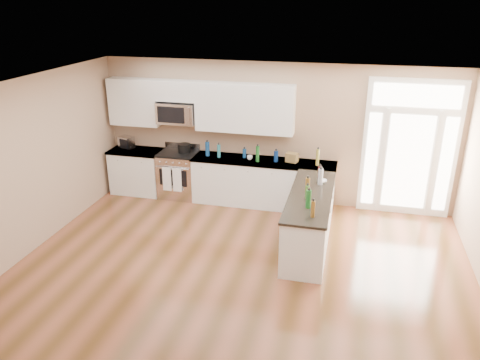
{
  "coord_description": "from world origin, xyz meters",
  "views": [
    {
      "loc": [
        1.48,
        -4.83,
        3.97
      ],
      "look_at": [
        -0.21,
        2.0,
        1.17
      ],
      "focal_mm": 35.0,
      "sensor_mm": 36.0,
      "label": 1
    }
  ],
  "objects_px": {
    "peninsula_cabinet": "(309,222)",
    "toaster_oven": "(126,142)",
    "kitchen_range": "(179,174)",
    "stockpot": "(184,148)"
  },
  "relations": [
    {
      "from": "peninsula_cabinet",
      "to": "toaster_oven",
      "type": "relative_size",
      "value": 8.09
    },
    {
      "from": "peninsula_cabinet",
      "to": "toaster_oven",
      "type": "xyz_separation_m",
      "value": [
        -4.05,
        1.55,
        0.63
      ]
    },
    {
      "from": "peninsula_cabinet",
      "to": "toaster_oven",
      "type": "distance_m",
      "value": 4.38
    },
    {
      "from": "peninsula_cabinet",
      "to": "stockpot",
      "type": "distance_m",
      "value": 3.2
    },
    {
      "from": "kitchen_range",
      "to": "toaster_oven",
      "type": "bearing_deg",
      "value": 175.31
    },
    {
      "from": "peninsula_cabinet",
      "to": "toaster_oven",
      "type": "bearing_deg",
      "value": 159.11
    },
    {
      "from": "peninsula_cabinet",
      "to": "stockpot",
      "type": "height_order",
      "value": "stockpot"
    },
    {
      "from": "kitchen_range",
      "to": "toaster_oven",
      "type": "xyz_separation_m",
      "value": [
        -1.18,
        0.1,
        0.58
      ]
    },
    {
      "from": "kitchen_range",
      "to": "stockpot",
      "type": "distance_m",
      "value": 0.58
    },
    {
      "from": "peninsula_cabinet",
      "to": "kitchen_range",
      "type": "distance_m",
      "value": 3.21
    }
  ]
}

